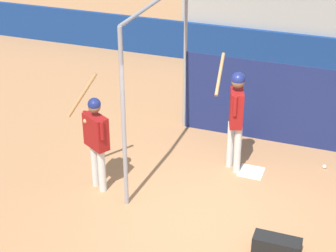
{
  "coord_description": "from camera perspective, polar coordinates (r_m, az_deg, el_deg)",
  "views": [
    {
      "loc": [
        2.02,
        -7.12,
        5.5
      ],
      "look_at": [
        -0.92,
        0.88,
        1.05
      ],
      "focal_mm": 60.0,
      "sensor_mm": 36.0,
      "label": 1
    }
  ],
  "objects": [
    {
      "name": "ground_plane",
      "position": [
        9.22,
        3.53,
        -9.14
      ],
      "size": [
        60.0,
        60.0,
        0.0
      ],
      "primitive_type": "plane",
      "color": "#A8754C"
    },
    {
      "name": "outfield_wall",
      "position": [
        14.87,
        11.28,
        7.41
      ],
      "size": [
        24.0,
        0.12,
        1.03
      ],
      "color": "navy",
      "rests_on": "ground"
    },
    {
      "name": "bleacher_section",
      "position": [
        16.19,
        12.61,
        12.04
      ],
      "size": [
        5.4,
        3.2,
        2.71
      ],
      "color": "#9E9E99",
      "rests_on": "ground"
    },
    {
      "name": "batting_cage",
      "position": [
        10.57,
        11.47,
        3.39
      ],
      "size": [
        4.12,
        3.07,
        3.1
      ],
      "color": "gray",
      "rests_on": "ground"
    },
    {
      "name": "home_plate",
      "position": [
        10.41,
        8.45,
        -4.63
      ],
      "size": [
        0.44,
        0.44,
        0.02
      ],
      "color": "white",
      "rests_on": "ground"
    },
    {
      "name": "player_batter",
      "position": [
        9.91,
        6.89,
        1.5
      ],
      "size": [
        0.61,
        0.81,
        2.05
      ],
      "rotation": [
        0.0,
        0.0,
        1.86
      ],
      "color": "silver",
      "rests_on": "ground"
    },
    {
      "name": "player_waiting",
      "position": [
        9.43,
        -7.34,
        -0.92
      ],
      "size": [
        0.82,
        0.59,
        2.02
      ],
      "rotation": [
        0.0,
        0.0,
        2.62
      ],
      "color": "silver",
      "rests_on": "ground"
    },
    {
      "name": "equipment_bag",
      "position": [
        8.56,
        10.99,
        -11.88
      ],
      "size": [
        0.7,
        0.28,
        0.28
      ],
      "color": "black",
      "rests_on": "ground"
    },
    {
      "name": "baseball",
      "position": [
        10.8,
        15.61,
        -4.0
      ],
      "size": [
        0.07,
        0.07,
        0.07
      ],
      "color": "white",
      "rests_on": "ground"
    }
  ]
}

